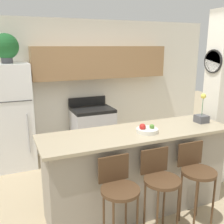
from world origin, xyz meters
TOP-DOWN VIEW (x-y plane):
  - ground_plane at (0.00, 0.00)m, footprint 14.00×14.00m
  - wall_back at (0.12, 2.25)m, footprint 5.60×0.38m
  - pillar_right at (1.48, 0.22)m, footprint 0.38×0.33m
  - counter_bar at (0.00, 0.00)m, footprint 2.38×0.72m
  - refrigerator at (-1.35, 1.94)m, footprint 0.65×0.65m
  - stove_range at (0.07, 1.95)m, footprint 0.76×0.65m
  - bar_stool_left at (-0.49, -0.52)m, footprint 0.39×0.39m
  - bar_stool_mid at (0.00, -0.52)m, footprint 0.39×0.39m
  - bar_stool_right at (0.49, -0.52)m, footprint 0.39×0.39m
  - potted_plant_on_fridge at (-1.35, 1.94)m, footprint 0.40×0.40m
  - orchid_vase at (0.97, -0.00)m, footprint 0.15×0.15m
  - fruit_bowl at (0.08, -0.09)m, footprint 0.26×0.26m

SIDE VIEW (x-z plane):
  - ground_plane at x=0.00m, z-range 0.00..0.00m
  - stove_range at x=0.07m, z-range -0.07..1.00m
  - counter_bar at x=0.00m, z-range 0.00..1.06m
  - bar_stool_left at x=-0.49m, z-range 0.17..1.15m
  - bar_stool_mid at x=0.00m, z-range 0.17..1.15m
  - bar_stool_right at x=0.49m, z-range 0.17..1.15m
  - refrigerator at x=-1.35m, z-range 0.00..1.78m
  - fruit_bowl at x=0.08m, z-range 1.03..1.15m
  - orchid_vase at x=0.97m, z-range 0.95..1.35m
  - pillar_right at x=1.48m, z-range 0.01..2.56m
  - wall_back at x=0.12m, z-range 0.18..2.73m
  - potted_plant_on_fridge at x=-1.35m, z-range 1.81..2.28m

